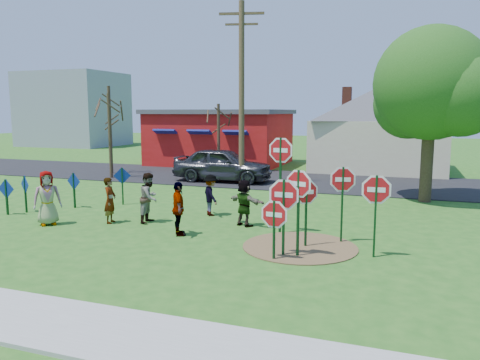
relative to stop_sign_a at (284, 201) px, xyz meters
The scene contains 29 objects.
ground 4.87m from the stop_sign_a, 156.14° to the left, with size 120.00×120.00×0.00m, color #245A19.
road 14.11m from the stop_sign_a, 107.60° to the left, with size 120.00×7.50×0.04m, color black.
dirt_patch 1.72m from the stop_sign_a, 73.60° to the left, with size 3.20×3.20×0.03m, color brown.
red_building 22.14m from the stop_sign_a, 116.12° to the left, with size 9.40×7.69×3.90m.
cream_house 19.97m from the stop_sign_a, 86.38° to the left, with size 9.40×9.40×6.50m.
distant_building 45.41m from the stop_sign_a, 135.33° to the left, with size 10.00×8.00×8.00m, color #8C939E.
stop_sign_a is the anchor object (origin of this frame).
stop_sign_b 2.44m from the stop_sign_a, 106.93° to the left, with size 1.05×0.17×3.12m.
stop_sign_c 0.44m from the stop_sign_a, ahead, with size 0.94×0.31×2.41m.
stop_sign_d 2.20m from the stop_sign_a, 54.45° to the left, with size 0.96×0.27×2.34m.
stop_sign_e 0.59m from the stop_sign_a, 107.30° to the right, with size 0.96×0.11×1.67m.
stop_sign_f 2.36m from the stop_sign_a, 16.20° to the left, with size 1.02×0.07×2.29m.
stop_sign_g 1.06m from the stop_sign_a, 68.54° to the left, with size 0.77×0.56×2.02m.
blue_diamond_a 10.88m from the stop_sign_a, behind, with size 0.73×0.07×1.33m.
blue_diamond_b 10.61m from the stop_sign_a, 169.49° to the left, with size 0.62×0.30×1.40m.
blue_diamond_c 9.85m from the stop_sign_a, 160.63° to the left, with size 0.69×0.14×1.40m.
blue_diamond_d 9.02m from the stop_sign_a, 150.52° to the left, with size 0.62×0.34×1.54m.
person_a 8.29m from the stop_sign_a, behind, with size 0.89×0.58×1.82m, color #395083.
person_b 6.67m from the stop_sign_a, 166.21° to the left, with size 0.57×0.37×1.56m, color #2E7465.
person_c 5.68m from the stop_sign_a, 157.99° to the left, with size 0.83×0.65×1.71m, color brown.
person_d 5.33m from the stop_sign_a, 134.14° to the left, with size 0.97×0.56×1.50m, color #333338.
person_e 3.67m from the stop_sign_a, 165.83° to the left, with size 0.97×0.41×1.66m, color #452D57.
person_f 3.44m from the stop_sign_a, 126.66° to the left, with size 1.44×0.46×1.55m, color #1A5229.
suv 13.25m from the stop_sign_a, 118.53° to the left, with size 2.13×5.29×1.80m, color #313036.
utility_pole 12.42m from the stop_sign_a, 114.63° to the left, with size 2.19×0.66×9.13m.
leafy_tree 10.53m from the stop_sign_a, 67.24° to the left, with size 5.07×4.63×7.21m.
bare_tree_west 16.79m from the stop_sign_a, 139.93° to the left, with size 1.80×1.80×4.77m.
bare_tree_east 16.83m from the stop_sign_a, 117.92° to the left, with size 1.80×1.80×4.23m.
bare_tree_mid 18.75m from the stop_sign_a, 138.26° to the left, with size 1.80×1.80×5.27m.
Camera 1 is at (7.16, -13.47, 3.75)m, focal length 35.00 mm.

